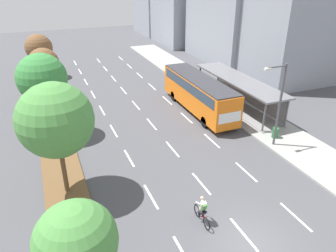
# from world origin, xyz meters

# --- Properties ---
(ground_plane) EXTENTS (140.00, 140.00, 0.00)m
(ground_plane) POSITION_xyz_m (0.00, 0.00, 0.00)
(ground_plane) COLOR #4C4C51
(median_strip) EXTENTS (2.60, 52.00, 0.12)m
(median_strip) POSITION_xyz_m (-8.30, 20.00, 0.06)
(median_strip) COLOR brown
(median_strip) RESTS_ON ground
(sidewalk_right) EXTENTS (4.50, 52.00, 0.15)m
(sidewalk_right) POSITION_xyz_m (9.25, 20.00, 0.07)
(sidewalk_right) COLOR #9E9E99
(sidewalk_right) RESTS_ON ground
(lane_divider_left) EXTENTS (0.14, 45.90, 0.01)m
(lane_divider_left) POSITION_xyz_m (-3.50, 17.45, 0.00)
(lane_divider_left) COLOR white
(lane_divider_left) RESTS_ON ground
(lane_divider_center) EXTENTS (0.14, 45.90, 0.01)m
(lane_divider_center) POSITION_xyz_m (0.00, 17.45, 0.00)
(lane_divider_center) COLOR white
(lane_divider_center) RESTS_ON ground
(lane_divider_right) EXTENTS (0.14, 45.90, 0.01)m
(lane_divider_right) POSITION_xyz_m (3.50, 17.45, 0.00)
(lane_divider_right) COLOR white
(lane_divider_right) RESTS_ON ground
(bus_shelter) EXTENTS (2.90, 12.42, 2.86)m
(bus_shelter) POSITION_xyz_m (9.53, 15.48, 1.87)
(bus_shelter) COLOR gray
(bus_shelter) RESTS_ON sidewalk_right
(bus) EXTENTS (2.54, 11.29, 3.37)m
(bus) POSITION_xyz_m (5.25, 16.16, 2.07)
(bus) COLOR orange
(bus) RESTS_ON ground
(cyclist) EXTENTS (0.46, 1.82, 1.71)m
(cyclist) POSITION_xyz_m (-1.65, 2.23, 0.79)
(cyclist) COLOR black
(cyclist) RESTS_ON ground
(median_tree_nearest) EXTENTS (3.03, 3.03, 5.39)m
(median_tree_nearest) POSITION_xyz_m (-8.37, -0.67, 3.98)
(median_tree_nearest) COLOR brown
(median_tree_nearest) RESTS_ON median_strip
(median_tree_second) EXTENTS (4.36, 4.36, 7.07)m
(median_tree_second) POSITION_xyz_m (-8.20, 7.82, 5.00)
(median_tree_second) COLOR brown
(median_tree_second) RESTS_ON median_strip
(median_tree_third) EXTENTS (3.90, 3.90, 6.80)m
(median_tree_third) POSITION_xyz_m (-8.50, 16.32, 4.96)
(median_tree_third) COLOR brown
(median_tree_third) RESTS_ON median_strip
(median_tree_fourth) EXTENTS (3.13, 3.13, 5.42)m
(median_tree_fourth) POSITION_xyz_m (-8.08, 24.81, 3.96)
(median_tree_fourth) COLOR brown
(median_tree_fourth) RESTS_ON median_strip
(median_tree_fifth) EXTENTS (3.31, 3.31, 5.38)m
(median_tree_fifth) POSITION_xyz_m (-8.20, 33.31, 3.83)
(median_tree_fifth) COLOR brown
(median_tree_fifth) RESTS_ON median_strip
(streetlight) EXTENTS (1.91, 0.24, 6.50)m
(streetlight) POSITION_xyz_m (7.42, 7.66, 3.89)
(streetlight) COLOR #4C4C51
(streetlight) RESTS_ON sidewalk_right
(trash_bin) EXTENTS (0.52, 0.52, 0.85)m
(trash_bin) POSITION_xyz_m (8.45, 8.55, 0.57)
(trash_bin) COLOR #286B38
(trash_bin) RESTS_ON sidewalk_right
(building_far_right) EXTENTS (11.31, 14.10, 12.44)m
(building_far_right) POSITION_xyz_m (18.74, 47.57, 6.22)
(building_far_right) COLOR #8E939E
(building_far_right) RESTS_ON ground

